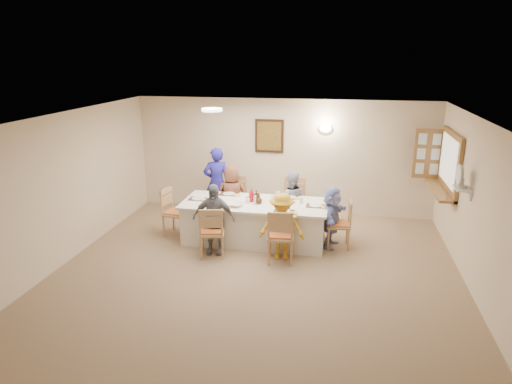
% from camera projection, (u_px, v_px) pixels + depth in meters
% --- Properties ---
extents(ground, '(7.00, 7.00, 0.00)m').
position_uv_depth(ground, '(252.00, 283.00, 7.05)').
color(ground, tan).
extents(room_walls, '(7.00, 7.00, 7.00)m').
position_uv_depth(room_walls, '(251.00, 190.00, 6.61)').
color(room_walls, beige).
rests_on(room_walls, ground).
extents(wall_picture, '(0.62, 0.05, 0.72)m').
position_uv_depth(wall_picture, '(269.00, 136.00, 9.87)').
color(wall_picture, black).
rests_on(wall_picture, room_walls).
extents(wall_sconce, '(0.26, 0.09, 0.18)m').
position_uv_depth(wall_sconce, '(326.00, 129.00, 9.57)').
color(wall_sconce, white).
rests_on(wall_sconce, room_walls).
extents(ceiling_light, '(0.36, 0.36, 0.05)m').
position_uv_depth(ceiling_light, '(212.00, 110.00, 7.93)').
color(ceiling_light, white).
rests_on(ceiling_light, room_walls).
extents(serving_hatch, '(0.06, 1.50, 1.15)m').
position_uv_depth(serving_hatch, '(450.00, 163.00, 8.30)').
color(serving_hatch, olive).
rests_on(serving_hatch, room_walls).
extents(hatch_sill, '(0.30, 1.50, 0.05)m').
position_uv_depth(hatch_sill, '(440.00, 190.00, 8.47)').
color(hatch_sill, olive).
rests_on(hatch_sill, room_walls).
extents(shutter_door, '(0.55, 0.04, 1.00)m').
position_uv_depth(shutter_door, '(428.00, 154.00, 9.06)').
color(shutter_door, olive).
rests_on(shutter_door, room_walls).
extents(fan_shelf, '(0.22, 0.36, 0.03)m').
position_uv_depth(fan_shelf, '(462.00, 188.00, 7.07)').
color(fan_shelf, white).
rests_on(fan_shelf, room_walls).
extents(desk_fan, '(0.30, 0.30, 0.28)m').
position_uv_depth(desk_fan, '(462.00, 179.00, 7.03)').
color(desk_fan, '#A5A5A8').
rests_on(desk_fan, fan_shelf).
extents(dining_table, '(2.69, 1.14, 0.76)m').
position_uv_depth(dining_table, '(255.00, 222.00, 8.57)').
color(dining_table, white).
rests_on(dining_table, ground).
extents(chair_back_left, '(0.52, 0.52, 1.01)m').
position_uv_depth(chair_back_left, '(234.00, 201.00, 9.39)').
color(chair_back_left, tan).
rests_on(chair_back_left, ground).
extents(chair_back_right, '(0.56, 0.56, 1.03)m').
position_uv_depth(chair_back_right, '(292.00, 204.00, 9.17)').
color(chair_back_right, tan).
rests_on(chair_back_right, ground).
extents(chair_front_left, '(0.53, 0.53, 0.93)m').
position_uv_depth(chair_front_left, '(212.00, 231.00, 7.90)').
color(chair_front_left, tan).
rests_on(chair_front_left, ground).
extents(chair_front_right, '(0.50, 0.50, 0.96)m').
position_uv_depth(chair_front_right, '(281.00, 235.00, 7.68)').
color(chair_front_right, tan).
rests_on(chair_front_right, ground).
extents(chair_left_end, '(0.52, 0.52, 0.94)m').
position_uv_depth(chair_left_end, '(176.00, 212.00, 8.82)').
color(chair_left_end, tan).
rests_on(chair_left_end, ground).
extents(chair_right_end, '(0.46, 0.46, 0.90)m').
position_uv_depth(chair_right_end, '(339.00, 224.00, 8.27)').
color(chair_right_end, tan).
rests_on(chair_right_end, ground).
extents(diner_back_left, '(0.74, 0.58, 1.29)m').
position_uv_depth(diner_back_left, '(232.00, 196.00, 9.24)').
color(diner_back_left, brown).
rests_on(diner_back_left, ground).
extents(diner_back_right, '(0.71, 0.61, 1.20)m').
position_uv_depth(diner_back_right, '(291.00, 201.00, 9.03)').
color(diner_back_right, '#9AA0BD').
rests_on(diner_back_right, ground).
extents(diner_front_left, '(0.80, 0.43, 1.28)m').
position_uv_depth(diner_front_left, '(214.00, 219.00, 7.96)').
color(diner_front_left, slate).
rests_on(diner_front_left, ground).
extents(diner_front_right, '(0.81, 0.52, 1.18)m').
position_uv_depth(diner_front_right, '(282.00, 226.00, 7.76)').
color(diner_front_right, gold).
rests_on(diner_front_right, ground).
extents(diner_right_end, '(1.19, 0.76, 1.14)m').
position_uv_depth(diner_right_end, '(332.00, 217.00, 8.26)').
color(diner_right_end, '#8B9AE0').
rests_on(diner_right_end, ground).
extents(caregiver, '(0.79, 0.72, 1.54)m').
position_uv_depth(caregiver, '(217.00, 183.00, 9.72)').
color(caregiver, '#2723A7').
rests_on(caregiver, ground).
extents(placemat_fl, '(0.36, 0.27, 0.01)m').
position_uv_depth(placemat_fl, '(217.00, 208.00, 8.17)').
color(placemat_fl, '#472B19').
rests_on(placemat_fl, dining_table).
extents(plate_fl, '(0.22, 0.22, 0.01)m').
position_uv_depth(plate_fl, '(217.00, 207.00, 8.17)').
color(plate_fl, white).
rests_on(plate_fl, dining_table).
extents(napkin_fl, '(0.14, 0.14, 0.01)m').
position_uv_depth(napkin_fl, '(227.00, 209.00, 8.09)').
color(napkin_fl, yellow).
rests_on(napkin_fl, dining_table).
extents(placemat_fr, '(0.36, 0.27, 0.01)m').
position_uv_depth(placemat_fr, '(284.00, 212.00, 7.95)').
color(placemat_fr, '#472B19').
rests_on(placemat_fr, dining_table).
extents(plate_fr, '(0.23, 0.23, 0.01)m').
position_uv_depth(plate_fr, '(284.00, 211.00, 7.95)').
color(plate_fr, white).
rests_on(plate_fr, dining_table).
extents(napkin_fr, '(0.13, 0.13, 0.01)m').
position_uv_depth(napkin_fr, '(294.00, 213.00, 7.87)').
color(napkin_fr, yellow).
rests_on(napkin_fr, dining_table).
extents(placemat_bl, '(0.36, 0.27, 0.01)m').
position_uv_depth(placemat_bl, '(229.00, 194.00, 8.96)').
color(placemat_bl, '#472B19').
rests_on(placemat_bl, dining_table).
extents(plate_bl, '(0.23, 0.23, 0.01)m').
position_uv_depth(plate_bl, '(229.00, 194.00, 8.96)').
color(plate_bl, white).
rests_on(plate_bl, dining_table).
extents(napkin_bl, '(0.13, 0.13, 0.01)m').
position_uv_depth(napkin_bl, '(237.00, 195.00, 8.88)').
color(napkin_bl, yellow).
rests_on(napkin_bl, dining_table).
extents(placemat_br, '(0.33, 0.24, 0.01)m').
position_uv_depth(placemat_br, '(290.00, 197.00, 8.74)').
color(placemat_br, '#472B19').
rests_on(placemat_br, dining_table).
extents(plate_br, '(0.24, 0.24, 0.02)m').
position_uv_depth(plate_br, '(290.00, 197.00, 8.74)').
color(plate_br, white).
rests_on(plate_br, dining_table).
extents(napkin_br, '(0.15, 0.15, 0.01)m').
position_uv_depth(napkin_br, '(299.00, 198.00, 8.66)').
color(napkin_br, yellow).
rests_on(napkin_br, dining_table).
extents(placemat_le, '(0.34, 0.25, 0.01)m').
position_uv_depth(placemat_le, '(198.00, 199.00, 8.65)').
color(placemat_le, '#472B19').
rests_on(placemat_le, dining_table).
extents(plate_le, '(0.24, 0.24, 0.01)m').
position_uv_depth(plate_le, '(198.00, 198.00, 8.65)').
color(plate_le, white).
rests_on(plate_le, dining_table).
extents(napkin_le, '(0.14, 0.14, 0.01)m').
position_uv_depth(napkin_le, '(206.00, 200.00, 8.57)').
color(napkin_le, yellow).
rests_on(napkin_le, dining_table).
extents(placemat_re, '(0.33, 0.25, 0.01)m').
position_uv_depth(placemat_re, '(315.00, 206.00, 8.26)').
color(placemat_re, '#472B19').
rests_on(placemat_re, dining_table).
extents(plate_re, '(0.22, 0.22, 0.01)m').
position_uv_depth(plate_re, '(315.00, 205.00, 8.25)').
color(plate_re, white).
rests_on(plate_re, dining_table).
extents(napkin_re, '(0.15, 0.15, 0.01)m').
position_uv_depth(napkin_re, '(325.00, 207.00, 8.17)').
color(napkin_re, yellow).
rests_on(napkin_re, dining_table).
extents(teacup_a, '(0.19, 0.19, 0.09)m').
position_uv_depth(teacup_a, '(209.00, 203.00, 8.28)').
color(teacup_a, white).
rests_on(teacup_a, dining_table).
extents(teacup_b, '(0.15, 0.15, 0.08)m').
position_uv_depth(teacup_b, '(278.00, 194.00, 8.86)').
color(teacup_b, white).
rests_on(teacup_b, dining_table).
extents(bowl_a, '(0.25, 0.25, 0.06)m').
position_uv_depth(bowl_a, '(236.00, 205.00, 8.23)').
color(bowl_a, white).
rests_on(bowl_a, dining_table).
extents(bowl_b, '(0.23, 0.23, 0.07)m').
position_uv_depth(bowl_b, '(276.00, 198.00, 8.61)').
color(bowl_b, white).
rests_on(bowl_b, dining_table).
extents(condiment_ketchup, '(0.14, 0.14, 0.25)m').
position_uv_depth(condiment_ketchup, '(251.00, 195.00, 8.48)').
color(condiment_ketchup, red).
rests_on(condiment_ketchup, dining_table).
extents(condiment_brown, '(0.15, 0.16, 0.21)m').
position_uv_depth(condiment_brown, '(257.00, 196.00, 8.49)').
color(condiment_brown, '#3C2110').
rests_on(condiment_brown, dining_table).
extents(condiment_malt, '(0.13, 0.13, 0.17)m').
position_uv_depth(condiment_malt, '(259.00, 199.00, 8.37)').
color(condiment_malt, '#3C2110').
rests_on(condiment_malt, dining_table).
extents(drinking_glass, '(0.06, 0.06, 0.09)m').
position_uv_depth(drinking_glass, '(247.00, 198.00, 8.51)').
color(drinking_glass, silver).
rests_on(drinking_glass, dining_table).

